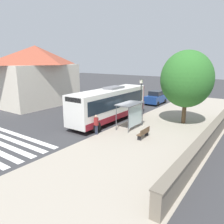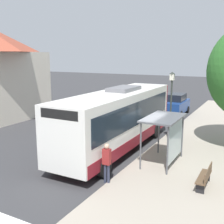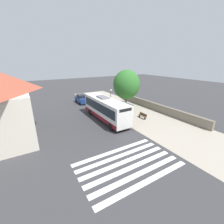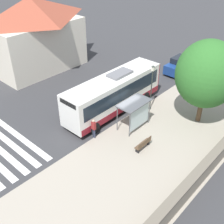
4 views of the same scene
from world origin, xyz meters
name	(u,v)px [view 1 (image 1 of 4)]	position (x,y,z in m)	size (l,w,h in m)	color
ground_plane	(117,126)	(0.00, 0.00, 0.00)	(120.00, 120.00, 0.00)	#353538
sidewalk_plaza	(160,134)	(-4.50, 0.00, 0.01)	(9.00, 44.00, 0.02)	#9E9384
stone_wall	(210,136)	(-8.55, 0.00, 0.69)	(0.60, 20.00, 1.37)	slate
background_building	(37,75)	(14.87, -1.98, 4.22)	(7.17, 10.71, 8.17)	beige
bus	(110,104)	(1.59, -0.93, 1.85)	(2.65, 10.49, 3.57)	silver
bus_shelter	(131,108)	(-1.51, -0.10, 1.98)	(1.61, 2.92, 2.40)	#515459
pedestrian	(96,123)	(0.02, 3.21, 1.04)	(0.34, 0.23, 1.76)	#2D3347
bench	(144,133)	(-3.77, 1.68, 0.48)	(0.40, 1.63, 0.88)	brown
street_lamp_near	(141,96)	(-0.78, -3.33, 2.62)	(0.28, 0.28, 4.42)	#2D332D
shade_tree	(187,79)	(-5.04, -4.66, 4.47)	(5.07, 5.07, 7.27)	brown
parked_car_behind_bus	(156,98)	(1.37, -12.10, 0.93)	(2.01, 3.93, 1.90)	navy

